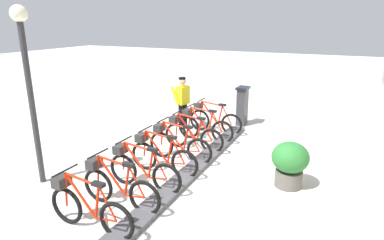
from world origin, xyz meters
The scene contains 14 objects.
ground_plane centered at (0.00, 0.00, 0.00)m, with size 60.00×60.00×0.00m, color beige.
dock_rail_base centered at (0.00, 0.00, 0.05)m, with size 0.44×7.11×0.10m, color #47474C.
payment_kiosk centered at (0.05, -4.09, 0.67)m, with size 0.36×0.52×1.28m.
bike_docked_0 centered at (0.63, -2.95, 0.43)m, with size 1.72×0.54×1.02m.
bike_docked_1 centered at (0.63, -2.17, 0.43)m, with size 1.72×0.54×1.02m.
bike_docked_2 centered at (0.63, -1.38, 0.43)m, with size 1.72×0.54×1.02m.
bike_docked_3 centered at (0.63, -0.59, 0.43)m, with size 1.72×0.54×1.02m.
bike_docked_4 centered at (0.63, 0.20, 0.43)m, with size 1.72×0.54×1.02m.
bike_docked_5 centered at (0.63, 0.99, 0.43)m, with size 1.72×0.54×1.02m.
bike_docked_6 centered at (0.63, 1.78, 0.43)m, with size 1.72×0.54×1.02m.
bike_docked_7 centered at (0.63, 2.56, 0.43)m, with size 1.72×0.54×1.02m.
worker_near_rack centered at (1.64, -2.88, 0.91)m, with size 0.55×0.68×1.66m.
lamp_post centered at (2.72, 1.66, 2.40)m, with size 0.32×0.32×3.62m.
planter_bush centered at (-2.10, -0.40, 0.54)m, with size 0.76×0.76×0.97m.
Camera 1 is at (-2.94, 6.08, 3.34)m, focal length 30.75 mm.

